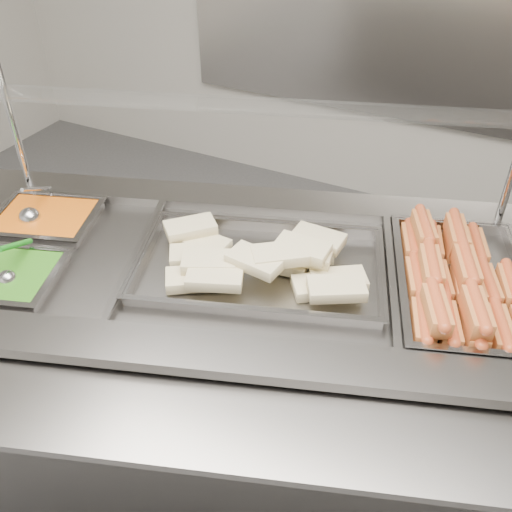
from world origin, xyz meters
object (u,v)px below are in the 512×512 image
at_px(pan_wraps, 259,270).
at_px(serving_spoon, 9,273).
at_px(sneeze_guard, 249,109).
at_px(pan_hotdogs, 461,291).
at_px(steam_counter, 241,367).
at_px(ladle, 30,216).

xyz_separation_m(pan_wraps, serving_spoon, (-0.64, -0.39, 0.04)).
xyz_separation_m(sneeze_guard, pan_wraps, (0.14, -0.20, -0.42)).
xyz_separation_m(sneeze_guard, pan_hotdogs, (0.72, -0.01, -0.44)).
height_order(sneeze_guard, pan_hotdogs, sneeze_guard).
bearing_deg(serving_spoon, steam_counter, 32.31).
distance_m(sneeze_guard, pan_hotdogs, 0.84).
height_order(pan_wraps, serving_spoon, serving_spoon).
height_order(sneeze_guard, pan_wraps, sneeze_guard).
xyz_separation_m(steam_counter, sneeze_guard, (-0.08, 0.22, 0.88)).
relative_size(steam_counter, pan_wraps, 2.65).
height_order(pan_wraps, ladle, ladle).
height_order(pan_hotdogs, pan_wraps, same).
relative_size(pan_hotdogs, ladle, 3.31).
distance_m(sneeze_guard, ladle, 0.84).
relative_size(ladle, serving_spoon, 1.07).
bearing_deg(pan_hotdogs, sneeze_guard, 179.33).
distance_m(pan_hotdogs, pan_wraps, 0.61).
bearing_deg(pan_hotdogs, ladle, -167.08).
relative_size(steam_counter, pan_hotdogs, 3.25).
relative_size(steam_counter, serving_spoon, 11.55).
bearing_deg(sneeze_guard, serving_spoon, -130.46).
xyz_separation_m(sneeze_guard, ladle, (-0.67, -0.33, -0.39)).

